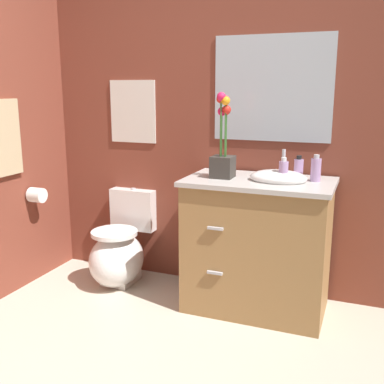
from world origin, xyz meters
name	(u,v)px	position (x,y,z in m)	size (l,w,h in m)	color
wall_back	(266,118)	(0.20, 1.67, 1.25)	(4.52, 0.05, 2.50)	brown
toilet	(120,252)	(-0.81, 1.37, 0.24)	(0.38, 0.59, 0.69)	white
vanity_cabinet	(257,244)	(0.25, 1.35, 0.45)	(0.94, 0.56, 1.07)	#9E7242
flower_vase	(223,147)	(0.01, 1.33, 1.08)	(0.14, 0.14, 0.54)	#38332D
soap_bottle	(316,169)	(0.58, 1.42, 0.96)	(0.06, 0.06, 0.17)	#B28CBF
lotion_bottle	(299,168)	(0.47, 1.48, 0.95)	(0.06, 0.06, 0.15)	#B28CBF
hand_wash_bottle	(283,171)	(0.40, 1.31, 0.96)	(0.06, 0.06, 0.16)	#B28CBF
trash_bin	(193,278)	(-0.21, 1.35, 0.14)	(0.18, 0.18, 0.27)	#B7B7BC
wall_poster	(133,112)	(-0.81, 1.64, 1.28)	(0.38, 0.01, 0.47)	silver
wall_mirror	(272,89)	(0.25, 1.64, 1.45)	(0.80, 0.01, 0.70)	#B2BCC6
hanging_towel	(4,138)	(-1.44, 0.96, 1.12)	(0.03, 0.28, 0.52)	tan
toilet_paper_roll	(37,195)	(-1.38, 1.18, 0.68)	(0.11, 0.11, 0.11)	white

